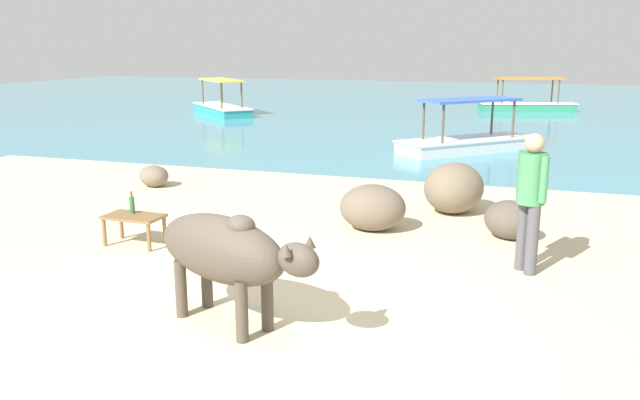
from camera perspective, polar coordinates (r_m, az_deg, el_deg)
sand_beach at (r=6.37m, az=-8.51°, el=-10.77°), size 18.00×14.00×0.04m
water_surface at (r=27.42m, az=12.41°, el=7.84°), size 60.00×36.00×0.03m
cow at (r=6.06m, az=-8.31°, el=-4.42°), size 1.96×1.13×1.11m
low_bench_table at (r=8.83m, az=-16.02°, el=-1.70°), size 0.77×0.46×0.40m
bottle at (r=8.89m, az=-16.18°, el=-0.38°), size 0.07×0.07×0.30m
person_standing at (r=7.71m, az=18.03°, el=0.63°), size 0.34×0.43×1.62m
shore_rock_large at (r=9.19m, az=4.64°, el=-0.66°), size 0.99×0.80×0.66m
shore_rock_medium at (r=10.31m, az=11.67°, el=1.05°), size 1.17×1.26×0.79m
shore_rock_small at (r=12.37m, az=-14.38°, el=2.06°), size 0.70×0.63×0.40m
shore_rock_flat at (r=9.14m, az=16.33°, el=-1.68°), size 0.89×0.82×0.53m
boat_white at (r=16.51m, az=12.84°, el=5.15°), size 3.42×3.41×1.29m
boat_teal at (r=24.87m, az=-8.60°, el=8.10°), size 3.43×3.40×1.29m
boat_green at (r=27.05m, az=17.69°, el=8.06°), size 3.85×2.16×1.29m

